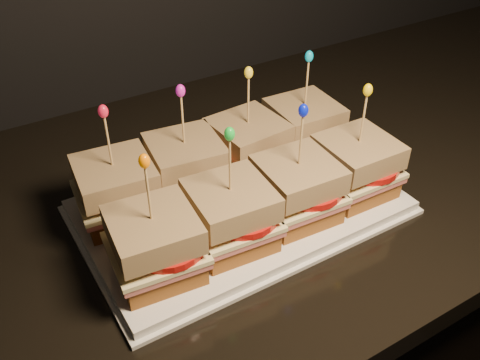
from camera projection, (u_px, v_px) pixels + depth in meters
cabinet at (344, 311)px, 1.20m from camera, size 2.68×0.64×0.88m
granite_slab at (375, 137)px, 0.93m from camera, size 2.72×0.68×0.04m
platter at (240, 207)px, 0.73m from camera, size 0.42×0.26×0.02m
platter_rim at (240, 210)px, 0.74m from camera, size 0.43×0.27×0.01m
sandwich_0_bread_bot at (120, 207)px, 0.70m from camera, size 0.10×0.10×0.03m
sandwich_0_ham at (118, 197)px, 0.69m from camera, size 0.11×0.11×0.01m
sandwich_0_cheese at (117, 193)px, 0.69m from camera, size 0.11×0.11×0.01m
sandwich_0_tomato at (127, 188)px, 0.68m from camera, size 0.09×0.09×0.01m
sandwich_0_bread_top at (114, 175)px, 0.67m from camera, size 0.10×0.10×0.03m
sandwich_0_pick at (109, 144)px, 0.64m from camera, size 0.00×0.00×0.09m
sandwich_0_frill at (103, 111)px, 0.61m from camera, size 0.01×0.01×0.02m
sandwich_1_bread_bot at (187, 183)px, 0.74m from camera, size 0.10×0.10×0.03m
sandwich_1_ham at (187, 174)px, 0.73m from camera, size 0.11×0.11×0.01m
sandwich_1_cheese at (186, 169)px, 0.73m from camera, size 0.11×0.11×0.01m
sandwich_1_tomato at (196, 164)px, 0.72m from camera, size 0.09×0.09×0.01m
sandwich_1_bread_top at (185, 152)px, 0.71m from camera, size 0.10×0.10×0.03m
sandwich_1_pick at (183, 122)px, 0.68m from camera, size 0.00×0.00×0.09m
sandwich_1_frill at (180, 91)px, 0.66m from camera, size 0.01×0.01×0.02m
sandwich_2_bread_bot at (248, 162)px, 0.78m from camera, size 0.10×0.10×0.03m
sandwich_2_ham at (248, 153)px, 0.77m from camera, size 0.11×0.10×0.01m
sandwich_2_cheese at (248, 149)px, 0.77m from camera, size 0.11×0.11×0.01m
sandwich_2_tomato at (257, 144)px, 0.76m from camera, size 0.09×0.09×0.01m
sandwich_2_bread_top at (248, 132)px, 0.75m from camera, size 0.10×0.10×0.03m
sandwich_2_pick at (248, 103)px, 0.72m from camera, size 0.00×0.00×0.09m
sandwich_2_frill at (249, 73)px, 0.70m from camera, size 0.01×0.01×0.02m
sandwich_3_bread_bot at (302, 143)px, 0.82m from camera, size 0.10×0.10×0.03m
sandwich_3_ham at (303, 134)px, 0.81m from camera, size 0.11×0.10×0.01m
sandwich_3_cheese at (303, 130)px, 0.81m from camera, size 0.11×0.10×0.01m
sandwich_3_tomato at (312, 125)px, 0.81m from camera, size 0.09×0.09×0.01m
sandwich_3_bread_top at (304, 114)px, 0.79m from camera, size 0.10×0.10×0.03m
sandwich_3_pick at (307, 86)px, 0.77m from camera, size 0.00×0.00×0.09m
sandwich_3_frill at (309, 56)px, 0.74m from camera, size 0.01×0.01×0.02m
sandwich_4_bread_bot at (157, 263)px, 0.62m from camera, size 0.10×0.10×0.03m
sandwich_4_ham at (156, 252)px, 0.61m from camera, size 0.11×0.11×0.01m
sandwich_4_cheese at (155, 248)px, 0.60m from camera, size 0.11×0.11×0.01m
sandwich_4_tomato at (167, 242)px, 0.60m from camera, size 0.09×0.09×0.01m
sandwich_4_bread_top at (153, 229)px, 0.59m from camera, size 0.10×0.10×0.03m
sandwich_4_pick at (149, 197)px, 0.56m from camera, size 0.00×0.00×0.09m
sandwich_4_frill at (144, 161)px, 0.53m from camera, size 0.01×0.01×0.02m
sandwich_5_bread_bot at (231, 233)px, 0.66m from camera, size 0.10×0.10×0.03m
sandwich_5_ham at (231, 222)px, 0.65m from camera, size 0.11×0.10×0.01m
sandwich_5_cheese at (231, 218)px, 0.65m from camera, size 0.11×0.11×0.01m
sandwich_5_tomato at (242, 213)px, 0.64m from camera, size 0.09×0.09×0.01m
sandwich_5_bread_top at (230, 200)px, 0.63m from camera, size 0.10×0.10×0.03m
sandwich_5_pick at (230, 168)px, 0.60m from camera, size 0.00×0.00×0.09m
sandwich_5_frill at (230, 134)px, 0.57m from camera, size 0.01×0.01×0.02m
sandwich_6_bread_bot at (296, 206)px, 0.70m from camera, size 0.10×0.10×0.03m
sandwich_6_ham at (297, 196)px, 0.69m from camera, size 0.11×0.10×0.01m
sandwich_6_cheese at (297, 192)px, 0.69m from camera, size 0.11×0.11×0.01m
sandwich_6_tomato at (308, 187)px, 0.68m from camera, size 0.09×0.09×0.01m
sandwich_6_bread_top at (298, 174)px, 0.67m from camera, size 0.10×0.10×0.03m
sandwich_6_pick at (301, 143)px, 0.64m from camera, size 0.00×0.00×0.09m
sandwich_6_frill at (303, 111)px, 0.62m from camera, size 0.01×0.01×0.02m
sandwich_7_bread_bot at (353, 183)px, 0.74m from camera, size 0.09×0.09×0.03m
sandwich_7_ham at (355, 173)px, 0.73m from camera, size 0.10×0.10×0.01m
sandwich_7_cheese at (355, 169)px, 0.73m from camera, size 0.11×0.10×0.01m
sandwich_7_tomato at (366, 164)px, 0.72m from camera, size 0.09×0.09×0.01m
sandwich_7_bread_top at (358, 152)px, 0.71m from camera, size 0.10×0.10×0.03m
sandwich_7_pick at (363, 122)px, 0.68m from camera, size 0.00×0.00×0.09m
sandwich_7_frill at (368, 90)px, 0.66m from camera, size 0.01×0.01×0.02m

